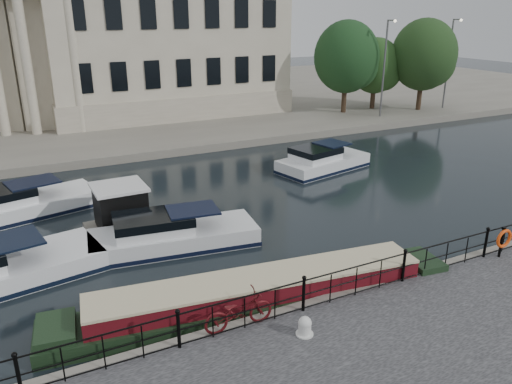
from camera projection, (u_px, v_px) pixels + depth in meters
ground_plane at (269, 291)px, 17.55m from camera, size 160.00×160.00×0.00m
far_bank at (87, 106)px, 50.20m from camera, size 120.00×42.00×0.55m
railing at (304, 292)px, 15.25m from camera, size 24.14×0.14×1.22m
civic_building at (74, 38)px, 43.86m from camera, size 53.55×31.84×16.85m
lamp_posts at (418, 64)px, 44.24m from camera, size 8.24×1.55×8.07m
bicycle at (239, 311)px, 14.45m from camera, size 2.14×0.77×1.12m
mooring_bollard at (305, 326)px, 14.24m from camera, size 0.52×0.52×0.58m
life_ring_post at (504, 239)px, 18.53m from camera, size 0.75×0.20×1.22m
narrowboat at (260, 298)px, 16.47m from camera, size 14.01×3.62×1.51m
harbour_hut at (121, 210)px, 22.17m from camera, size 3.09×2.59×2.19m
cabin_cruisers at (120, 221)px, 22.49m from camera, size 26.62×10.93×1.99m
trees at (386, 60)px, 44.92m from camera, size 12.84×7.88×8.20m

